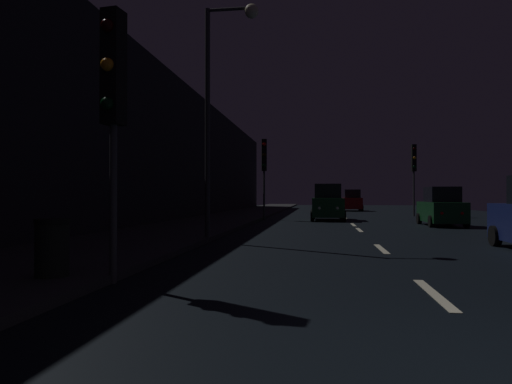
# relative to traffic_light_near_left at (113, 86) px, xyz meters

# --- Properties ---
(ground) EXTENTS (26.88, 84.00, 0.02)m
(ground) POSITION_rel_traffic_light_near_left_xyz_m (5.04, 21.38, -3.26)
(ground) COLOR black
(sidewalk_left) EXTENTS (4.40, 84.00, 0.15)m
(sidewalk_left) POSITION_rel_traffic_light_near_left_xyz_m (-2.20, 21.38, -3.18)
(sidewalk_left) COLOR #28282B
(sidewalk_left) RESTS_ON ground
(building_facade_left) EXTENTS (0.80, 63.00, 8.09)m
(building_facade_left) POSITION_rel_traffic_light_near_left_xyz_m (-4.80, 17.88, 0.79)
(building_facade_left) COLOR black
(building_facade_left) RESTS_ON ground
(lane_centerline) EXTENTS (0.16, 25.12, 0.01)m
(lane_centerline) POSITION_rel_traffic_light_near_left_xyz_m (5.04, 11.32, -3.25)
(lane_centerline) COLOR beige
(lane_centerline) RESTS_ON ground
(traffic_light_near_left) EXTENTS (0.35, 0.47, 4.52)m
(traffic_light_near_left) POSITION_rel_traffic_light_near_left_xyz_m (0.00, 0.00, 0.00)
(traffic_light_near_left) COLOR #38383A
(traffic_light_near_left) RESTS_ON ground
(traffic_light_far_left) EXTENTS (0.36, 0.48, 4.83)m
(traffic_light_far_left) POSITION_rel_traffic_light_near_left_xyz_m (0.11, 19.96, 0.25)
(traffic_light_far_left) COLOR #38383A
(traffic_light_far_left) RESTS_ON ground
(traffic_light_far_right) EXTENTS (0.33, 0.47, 5.06)m
(traffic_light_far_right) POSITION_rel_traffic_light_near_left_xyz_m (9.99, 26.20, 0.44)
(traffic_light_far_right) COLOR #38383A
(traffic_light_far_right) RESTS_ON ground
(streetlamp_overhead) EXTENTS (1.70, 0.44, 7.40)m
(streetlamp_overhead) POSITION_rel_traffic_light_near_left_xyz_m (0.35, 6.83, 1.63)
(streetlamp_overhead) COLOR #2D2D30
(streetlamp_overhead) RESTS_ON ground
(trash_bin_curbside) EXTENTS (0.55, 0.55, 0.93)m
(trash_bin_curbside) POSITION_rel_traffic_light_near_left_xyz_m (-0.88, -0.30, -2.63)
(trash_bin_curbside) COLOR black
(trash_bin_curbside) RESTS_ON sidewalk_left
(car_approaching_headlights) EXTENTS (1.96, 4.24, 2.14)m
(car_approaching_headlights) POSITION_rel_traffic_light_near_left_xyz_m (3.87, 20.25, -2.28)
(car_approaching_headlights) COLOR #0F3819
(car_approaching_headlights) RESTS_ON ground
(car_parked_right_far) EXTENTS (1.71, 3.71, 1.87)m
(car_parked_right_far) POSITION_rel_traffic_light_near_left_xyz_m (9.18, 15.78, -2.40)
(car_parked_right_far) COLOR #0F3819
(car_parked_right_far) RESTS_ON ground
(car_distant_taillights) EXTENTS (1.85, 4.01, 2.02)m
(car_distant_taillights) POSITION_rel_traffic_light_near_left_xyz_m (6.45, 36.91, -2.33)
(car_distant_taillights) COLOR maroon
(car_distant_taillights) RESTS_ON ground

